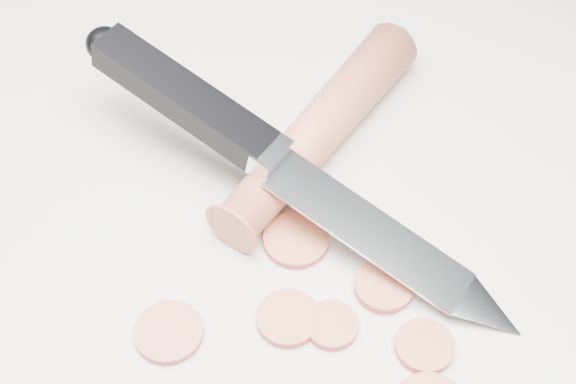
{
  "coord_description": "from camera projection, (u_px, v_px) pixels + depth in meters",
  "views": [
    {
      "loc": [
        -0.01,
        -0.27,
        0.38
      ],
      "look_at": [
        -0.01,
        0.02,
        0.02
      ],
      "focal_mm": 50.0,
      "sensor_mm": 36.0,
      "label": 1
    }
  ],
  "objects": [
    {
      "name": "ground",
      "position": [
        309.0,
        236.0,
        0.46
      ],
      "size": [
        2.4,
        2.4,
        0.0
      ],
      "primitive_type": "plane",
      "color": "silver",
      "rests_on": "ground"
    },
    {
      "name": "carrot",
      "position": [
        320.0,
        128.0,
        0.49
      ],
      "size": [
        0.13,
        0.17,
        0.03
      ],
      "primitive_type": "cylinder",
      "rotation": [
        1.57,
        0.0,
        -0.6
      ],
      "color": "#BD5939",
      "rests_on": "ground"
    },
    {
      "name": "carrot_slice_0",
      "position": [
        169.0,
        332.0,
        0.42
      ],
      "size": [
        0.04,
        0.04,
        0.01
      ],
      "primitive_type": "cylinder",
      "color": "#C35E3F",
      "rests_on": "ground"
    },
    {
      "name": "carrot_slice_1",
      "position": [
        288.0,
        318.0,
        0.43
      ],
      "size": [
        0.03,
        0.03,
        0.01
      ],
      "primitive_type": "cylinder",
      "color": "#C35E3F",
      "rests_on": "ground"
    },
    {
      "name": "carrot_slice_2",
      "position": [
        425.0,
        346.0,
        0.42
      ],
      "size": [
        0.03,
        0.03,
        0.01
      ],
      "primitive_type": "cylinder",
      "color": "#C35E3F",
      "rests_on": "ground"
    },
    {
      "name": "carrot_slice_3",
      "position": [
        332.0,
        325.0,
        0.42
      ],
      "size": [
        0.03,
        0.03,
        0.01
      ],
      "primitive_type": "cylinder",
      "color": "#C35E3F",
      "rests_on": "ground"
    },
    {
      "name": "carrot_slice_4",
      "position": [
        384.0,
        286.0,
        0.44
      ],
      "size": [
        0.03,
        0.03,
        0.01
      ],
      "primitive_type": "cylinder",
      "color": "#C35E3F",
      "rests_on": "ground"
    },
    {
      "name": "carrot_slice_5",
      "position": [
        296.0,
        240.0,
        0.46
      ],
      "size": [
        0.04,
        0.04,
        0.01
      ],
      "primitive_type": "cylinder",
      "color": "#C35E3F",
      "rests_on": "ground"
    },
    {
      "name": "kitchen_knife",
      "position": [
        295.0,
        169.0,
        0.45
      ],
      "size": [
        0.26,
        0.19,
        0.07
      ],
      "primitive_type": null,
      "color": "silver",
      "rests_on": "ground"
    }
  ]
}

